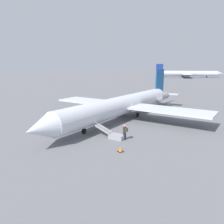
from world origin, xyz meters
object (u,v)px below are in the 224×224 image
(boarding_stairs, at_px, (114,135))
(airplane_taxiing_distant, at_px, (187,73))
(passenger, at_px, (125,131))
(airplane_main, at_px, (126,104))

(boarding_stairs, bearing_deg, airplane_taxiing_distant, -77.96)
(airplane_taxiing_distant, bearing_deg, passenger, -97.24)
(airplane_main, xyz_separation_m, passenger, (6.35, 8.51, -1.24))
(airplane_taxiing_distant, xyz_separation_m, passenger, (119.18, 86.49, -1.87))
(airplane_main, bearing_deg, boarding_stairs, 22.85)
(airplane_main, distance_m, boarding_stairs, 10.38)
(airplane_main, xyz_separation_m, boarding_stairs, (7.06, 7.38, -1.86))
(airplane_main, height_order, airplane_taxiing_distant, airplane_taxiing_distant)
(passenger, bearing_deg, boarding_stairs, 8.69)
(airplane_main, height_order, passenger, airplane_main)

